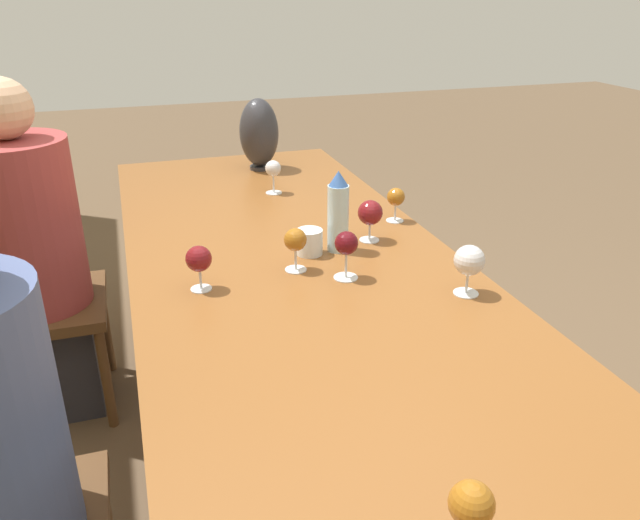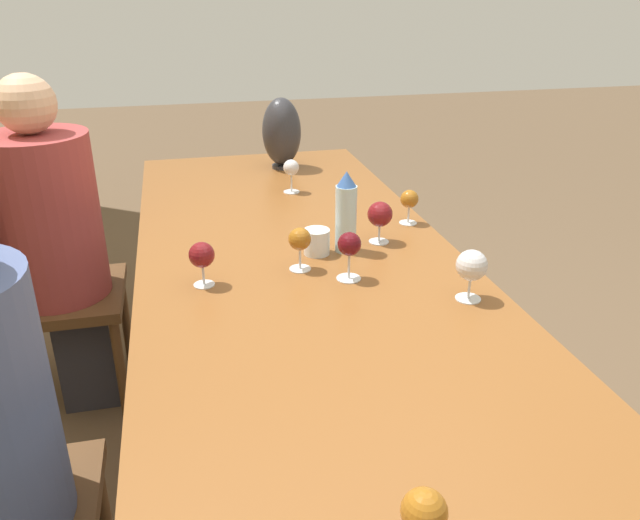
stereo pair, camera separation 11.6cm
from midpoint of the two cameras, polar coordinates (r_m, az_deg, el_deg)
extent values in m
plane|color=brown|center=(2.20, -2.87, -18.86)|extent=(14.00, 14.00, 0.00)
cube|color=brown|center=(1.78, -3.35, -1.65)|extent=(2.66, 0.96, 0.04)
cylinder|color=brown|center=(3.11, -2.19, 2.56)|extent=(0.07, 0.07, 0.70)
cylinder|color=brown|center=(3.02, -16.21, 0.83)|extent=(0.07, 0.07, 0.70)
cylinder|color=#ADCCD6|center=(1.88, -0.12, 3.80)|extent=(0.06, 0.06, 0.21)
cone|color=#33599E|center=(1.84, -0.12, 7.47)|extent=(0.06, 0.06, 0.05)
cylinder|color=silver|center=(1.87, -2.73, 1.63)|extent=(0.08, 0.08, 0.08)
cylinder|color=#2D2D33|center=(2.78, -6.68, 8.41)|extent=(0.09, 0.09, 0.01)
ellipsoid|color=#2D2D33|center=(2.74, -6.83, 11.48)|extent=(0.17, 0.17, 0.29)
cylinder|color=silver|center=(1.71, -12.72, -2.61)|extent=(0.06, 0.06, 0.00)
cylinder|color=silver|center=(1.70, -12.81, -1.71)|extent=(0.01, 0.01, 0.06)
sphere|color=maroon|center=(1.68, -12.99, 0.09)|extent=(0.07, 0.07, 0.07)
cylinder|color=silver|center=(1.99, 2.86, 1.82)|extent=(0.06, 0.06, 0.00)
cylinder|color=silver|center=(1.97, 2.88, 2.63)|extent=(0.01, 0.01, 0.06)
sphere|color=maroon|center=(1.95, 2.92, 4.33)|extent=(0.08, 0.08, 0.08)
cylinder|color=silver|center=(1.68, 11.28, -3.02)|extent=(0.07, 0.07, 0.00)
cylinder|color=silver|center=(1.67, 11.36, -2.07)|extent=(0.01, 0.01, 0.06)
sphere|color=silver|center=(1.64, 11.54, -0.06)|extent=(0.08, 0.08, 0.08)
sphere|color=#995B19|center=(0.92, 9.94, -21.20)|extent=(0.06, 0.06, 0.06)
cylinder|color=silver|center=(2.45, -5.60, 6.13)|extent=(0.06, 0.06, 0.00)
cylinder|color=silver|center=(2.44, -5.64, 6.95)|extent=(0.01, 0.01, 0.07)
sphere|color=silver|center=(2.42, -5.70, 8.33)|extent=(0.06, 0.06, 0.06)
cylinder|color=silver|center=(2.16, 5.32, 3.59)|extent=(0.06, 0.06, 0.00)
cylinder|color=silver|center=(2.15, 5.35, 4.36)|extent=(0.01, 0.01, 0.06)
sphere|color=#995B19|center=(2.13, 5.41, 5.76)|extent=(0.06, 0.06, 0.06)
cylinder|color=silver|center=(1.78, -4.09, -0.90)|extent=(0.06, 0.06, 0.00)
cylinder|color=silver|center=(1.77, -4.12, 0.07)|extent=(0.01, 0.01, 0.06)
sphere|color=#995B19|center=(1.75, -4.18, 1.85)|extent=(0.07, 0.07, 0.07)
cylinder|color=silver|center=(1.73, 0.46, -1.63)|extent=(0.07, 0.07, 0.00)
cylinder|color=silver|center=(1.72, 0.46, -0.47)|extent=(0.01, 0.01, 0.07)
sphere|color=#510C14|center=(1.69, 0.47, 1.53)|extent=(0.07, 0.07, 0.07)
cube|color=brown|center=(2.48, -25.32, -3.94)|extent=(0.44, 0.44, 0.04)
cylinder|color=brown|center=(2.40, -20.30, -10.17)|extent=(0.04, 0.04, 0.41)
cylinder|color=brown|center=(2.73, -20.18, -5.80)|extent=(0.04, 0.04, 0.41)
cylinder|color=brown|center=(2.78, -27.99, -6.67)|extent=(0.04, 0.04, 0.41)
cube|color=#2D2D38|center=(2.57, -23.12, -7.78)|extent=(0.27, 0.20, 0.45)
cylinder|color=#993838|center=(2.36, -26.66, 2.82)|extent=(0.36, 0.36, 0.59)
sphere|color=#D6A884|center=(2.27, -28.53, 12.08)|extent=(0.20, 0.20, 0.20)
camera|label=1|loc=(0.06, -92.08, -0.93)|focal=35.00mm
camera|label=2|loc=(0.06, 87.92, 0.93)|focal=35.00mm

